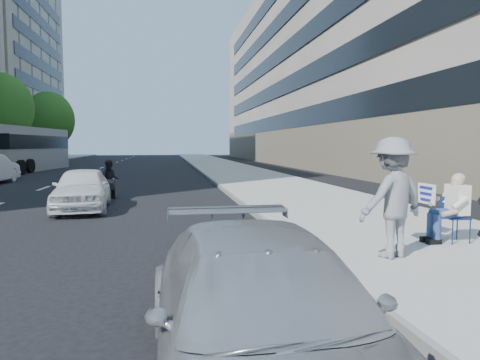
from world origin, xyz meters
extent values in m
plane|color=black|center=(0.00, 0.00, 0.00)|extent=(160.00, 160.00, 0.00)
cube|color=#9F9C94|center=(4.00, 20.00, 0.07)|extent=(5.00, 120.00, 0.15)
cube|color=gray|center=(17.00, 32.00, 10.00)|extent=(14.00, 70.00, 20.00)
cylinder|color=#382616|center=(-13.70, 30.00, 1.49)|extent=(0.30, 0.30, 2.97)
ellipsoid|color=#1D5115|center=(-13.70, 30.00, 4.89)|extent=(4.80, 4.80, 5.52)
cylinder|color=#382616|center=(-13.70, 44.00, 1.31)|extent=(0.30, 0.30, 2.62)
ellipsoid|color=#1D5115|center=(-13.70, 44.00, 4.79)|extent=(5.40, 5.40, 6.21)
cylinder|color=navy|center=(4.21, 0.26, 0.38)|extent=(0.02, 0.02, 0.45)
cylinder|color=navy|center=(4.57, 0.26, 0.38)|extent=(0.02, 0.02, 0.45)
cylinder|color=navy|center=(4.21, 0.62, 0.38)|extent=(0.02, 0.02, 0.45)
cylinder|color=navy|center=(4.57, 0.62, 0.38)|extent=(0.02, 0.02, 0.45)
cube|color=navy|center=(4.39, 0.44, 0.61)|extent=(0.40, 0.40, 0.03)
cube|color=navy|center=(4.39, 0.63, 0.80)|extent=(0.40, 0.02, 0.40)
cylinder|color=navy|center=(4.17, 0.34, 0.70)|extent=(0.44, 0.17, 0.17)
cylinder|color=navy|center=(3.95, 0.34, 0.47)|extent=(0.14, 0.14, 0.46)
cube|color=black|center=(3.89, 0.34, 0.20)|extent=(0.26, 0.11, 0.10)
cylinder|color=navy|center=(4.17, 0.54, 0.70)|extent=(0.44, 0.17, 0.17)
cylinder|color=navy|center=(3.95, 0.54, 0.47)|extent=(0.14, 0.14, 0.46)
cube|color=black|center=(3.89, 0.54, 0.20)|extent=(0.26, 0.11, 0.10)
cube|color=silver|center=(4.41, 0.44, 0.96)|extent=(0.26, 0.42, 0.56)
sphere|color=tan|center=(4.41, 0.44, 1.33)|extent=(0.23, 0.23, 0.23)
ellipsoid|color=gray|center=(4.43, 0.44, 1.36)|extent=(0.22, 0.24, 0.19)
ellipsoid|color=gray|center=(4.33, 0.44, 1.26)|extent=(0.10, 0.14, 0.13)
cylinder|color=silver|center=(4.29, 0.20, 0.93)|extent=(0.30, 0.10, 0.25)
cylinder|color=tan|center=(4.09, 0.20, 0.75)|extent=(0.29, 0.09, 0.14)
cylinder|color=silver|center=(4.34, 0.70, 0.98)|extent=(0.26, 0.20, 0.32)
cylinder|color=tan|center=(4.21, 0.84, 0.88)|extent=(0.30, 0.21, 0.18)
cube|color=white|center=(4.14, 0.99, 1.01)|extent=(0.03, 0.55, 0.40)
imported|color=gray|center=(2.65, -0.35, 1.13)|extent=(1.42, 1.07, 1.96)
imported|color=#A8AAAF|center=(-0.23, -3.51, 0.63)|extent=(1.79, 4.35, 1.26)
imported|color=white|center=(-3.49, 6.89, 0.65)|extent=(1.83, 3.94, 1.31)
cylinder|color=black|center=(-2.99, 8.92, 0.32)|extent=(0.17, 0.65, 0.64)
cylinder|color=black|center=(-2.99, 10.32, 0.32)|extent=(0.17, 0.65, 0.64)
cube|color=black|center=(-2.99, 9.62, 0.55)|extent=(0.35, 1.22, 0.35)
imported|color=black|center=(-2.99, 9.52, 0.71)|extent=(0.73, 0.59, 1.42)
cube|color=gray|center=(-11.68, 28.08, 1.65)|extent=(4.11, 12.23, 3.30)
cube|color=black|center=(-12.95, 28.08, 2.20)|extent=(1.62, 11.40, 1.00)
cube|color=black|center=(-10.41, 28.08, 2.20)|extent=(1.62, 11.40, 1.00)
cylinder|color=black|center=(-10.43, 23.58, 0.50)|extent=(0.38, 1.02, 1.00)
cylinder|color=black|center=(-10.43, 25.58, 0.50)|extent=(0.38, 1.02, 1.00)
cylinder|color=black|center=(-12.93, 31.58, 0.50)|extent=(0.38, 1.02, 1.00)
cylinder|color=black|center=(-10.43, 31.58, 0.50)|extent=(0.38, 1.02, 1.00)
cylinder|color=black|center=(-12.93, 33.08, 0.50)|extent=(0.38, 1.02, 1.00)
cylinder|color=black|center=(-10.43, 33.08, 0.50)|extent=(0.38, 1.02, 1.00)
camera|label=1|loc=(-0.96, -6.70, 1.98)|focal=32.00mm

